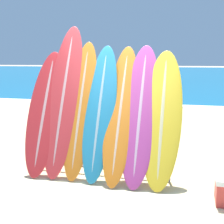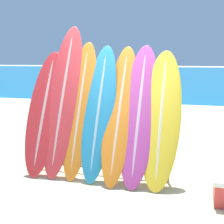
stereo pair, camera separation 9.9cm
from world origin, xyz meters
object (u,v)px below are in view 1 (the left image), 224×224
(person_near_water, at_px, (164,86))
(person_far_right, at_px, (56,94))
(person_far_left, at_px, (88,101))
(surfboard_slot_0, at_px, (45,112))
(surfboard_slot_5, at_px, (140,112))
(surfboard_slot_1, at_px, (64,98))
(surfboard_slot_2, at_px, (81,108))
(surfboard_slot_4, at_px, (121,112))
(surfboard_slot_6, at_px, (162,117))
(surfboard_rack, at_px, (99,146))
(surfboard_slot_3, at_px, (100,111))

(person_near_water, xyz_separation_m, person_far_right, (-2.59, -3.91, 0.03))
(person_far_left, relative_size, person_far_right, 1.01)
(surfboard_slot_0, height_order, surfboard_slot_5, surfboard_slot_5)
(surfboard_slot_1, relative_size, surfboard_slot_5, 1.16)
(surfboard_slot_2, height_order, surfboard_slot_5, surfboard_slot_2)
(person_near_water, bearing_deg, surfboard_slot_5, 59.02)
(surfboard_slot_5, bearing_deg, person_far_left, 128.47)
(surfboard_slot_4, relative_size, surfboard_slot_6, 1.04)
(person_near_water, bearing_deg, surfboard_slot_6, 61.75)
(person_near_water, bearing_deg, surfboard_slot_2, 51.12)
(person_far_left, bearing_deg, surfboard_slot_5, 29.27)
(surfboard_slot_6, bearing_deg, surfboard_rack, -177.60)
(surfboard_slot_0, relative_size, surfboard_slot_5, 0.95)
(surfboard_rack, height_order, surfboard_slot_1, surfboard_slot_1)
(surfboard_slot_2, distance_m, surfboard_slot_5, 0.98)
(surfboard_slot_0, distance_m, surfboard_slot_1, 0.39)
(surfboard_slot_3, xyz_separation_m, person_far_right, (-2.23, 3.17, -0.14))
(surfboard_slot_3, distance_m, surfboard_slot_6, 0.99)
(surfboard_slot_6, bearing_deg, surfboard_slot_0, -179.53)
(surfboard_slot_5, distance_m, person_far_left, 2.45)
(surfboard_rack, xyz_separation_m, surfboard_slot_2, (-0.33, 0.06, 0.60))
(person_far_right, bearing_deg, surfboard_slot_0, 94.85)
(surfboard_slot_6, bearing_deg, surfboard_slot_2, 178.97)
(surfboard_rack, height_order, surfboard_slot_2, surfboard_slot_2)
(surfboard_slot_0, relative_size, surfboard_slot_2, 0.93)
(surfboard_slot_3, height_order, surfboard_slot_6, surfboard_slot_3)
(surfboard_slot_5, xyz_separation_m, person_near_water, (-0.29, 7.06, -0.17))
(surfboard_rack, relative_size, person_near_water, 1.41)
(surfboard_slot_1, distance_m, person_near_water, 7.09)
(surfboard_slot_3, bearing_deg, surfboard_rack, -88.03)
(surfboard_rack, height_order, surfboard_slot_0, surfboard_slot_0)
(surfboard_slot_5, bearing_deg, surfboard_slot_4, -179.46)
(person_near_water, relative_size, person_far_left, 0.96)
(surfboard_slot_2, xyz_separation_m, person_far_left, (-0.54, 1.91, -0.16))
(surfboard_slot_3, bearing_deg, surfboard_slot_0, -178.83)
(person_far_left, bearing_deg, surfboard_slot_3, 15.18)
(surfboard_slot_4, relative_size, surfboard_slot_5, 0.99)
(person_far_right, bearing_deg, surfboard_slot_1, 100.06)
(surfboard_slot_0, xyz_separation_m, surfboard_slot_3, (0.95, 0.02, 0.05))
(surfboard_slot_3, relative_size, surfboard_slot_5, 1.00)
(surfboard_slot_1, relative_size, person_far_left, 1.45)
(surfboard_rack, xyz_separation_m, surfboard_slot_1, (-0.64, 0.12, 0.74))
(surfboard_slot_6, bearing_deg, surfboard_slot_3, 179.80)
(surfboard_slot_1, xyz_separation_m, person_far_right, (-1.59, 3.10, -0.31))
(surfboard_slot_0, xyz_separation_m, surfboard_slot_5, (1.59, 0.04, 0.05))
(surfboard_slot_4, xyz_separation_m, surfboard_slot_5, (0.31, 0.00, 0.01))
(surfboard_slot_3, distance_m, surfboard_slot_5, 0.64)
(surfboard_slot_5, bearing_deg, surfboard_slot_0, -178.59)
(surfboard_slot_4, height_order, person_near_water, surfboard_slot_4)
(surfboard_slot_0, distance_m, surfboard_slot_6, 1.93)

